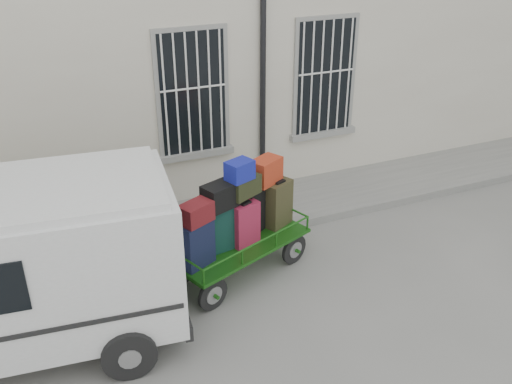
{
  "coord_description": "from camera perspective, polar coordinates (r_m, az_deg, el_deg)",
  "views": [
    {
      "loc": [
        -3.27,
        -6.55,
        5.29
      ],
      "look_at": [
        -0.02,
        1.0,
        1.12
      ],
      "focal_mm": 40.0,
      "sensor_mm": 36.0,
      "label": 1
    }
  ],
  "objects": [
    {
      "name": "building",
      "position": [
        12.69,
        -8.33,
        16.25
      ],
      "size": [
        24.0,
        5.15,
        6.0
      ],
      "color": "beige",
      "rests_on": "ground"
    },
    {
      "name": "sidewalk",
      "position": [
        10.69,
        -2.46,
        -2.29
      ],
      "size": [
        24.0,
        1.7,
        0.15
      ],
      "primitive_type": "cube",
      "color": "slate",
      "rests_on": "ground"
    },
    {
      "name": "luggage_cart",
      "position": [
        8.69,
        -1.84,
        -2.81
      ],
      "size": [
        2.66,
        1.74,
        1.96
      ],
      "rotation": [
        0.0,
        0.0,
        0.36
      ],
      "color": "black",
      "rests_on": "ground"
    },
    {
      "name": "ground",
      "position": [
        9.03,
        2.65,
        -8.97
      ],
      "size": [
        80.0,
        80.0,
        0.0
      ],
      "primitive_type": "plane",
      "color": "slate",
      "rests_on": "ground"
    }
  ]
}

